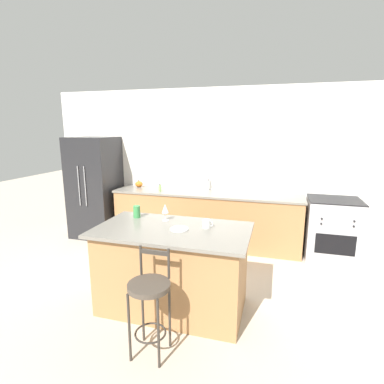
{
  "coord_description": "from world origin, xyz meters",
  "views": [
    {
      "loc": [
        1.16,
        -4.53,
        2.02
      ],
      "look_at": [
        0.04,
        -0.62,
        1.15
      ],
      "focal_mm": 28.0,
      "sensor_mm": 36.0,
      "label": 1
    }
  ],
  "objects_px": {
    "wine_glass": "(165,209)",
    "soap_bottle": "(160,188)",
    "oven_range": "(332,229)",
    "coffee_mug": "(207,224)",
    "dinner_plate": "(179,229)",
    "bar_stool_near": "(150,297)",
    "refrigerator": "(96,187)",
    "pumpkin_decoration": "(139,184)",
    "tumbler_cup": "(137,212)"
  },
  "relations": [
    {
      "from": "refrigerator",
      "to": "tumbler_cup",
      "type": "bearing_deg",
      "value": -44.27
    },
    {
      "from": "refrigerator",
      "to": "coffee_mug",
      "type": "height_order",
      "value": "refrigerator"
    },
    {
      "from": "refrigerator",
      "to": "soap_bottle",
      "type": "distance_m",
      "value": 1.32
    },
    {
      "from": "soap_bottle",
      "to": "dinner_plate",
      "type": "bearing_deg",
      "value": -62.33
    },
    {
      "from": "oven_range",
      "to": "wine_glass",
      "type": "xyz_separation_m",
      "value": [
        -2.11,
        -1.68,
        0.61
      ]
    },
    {
      "from": "refrigerator",
      "to": "tumbler_cup",
      "type": "distance_m",
      "value": 2.31
    },
    {
      "from": "dinner_plate",
      "to": "soap_bottle",
      "type": "distance_m",
      "value": 2.1
    },
    {
      "from": "oven_range",
      "to": "wine_glass",
      "type": "height_order",
      "value": "wine_glass"
    },
    {
      "from": "wine_glass",
      "to": "soap_bottle",
      "type": "distance_m",
      "value": 1.75
    },
    {
      "from": "refrigerator",
      "to": "dinner_plate",
      "type": "xyz_separation_m",
      "value": [
        2.3,
        -1.9,
        0.03
      ]
    },
    {
      "from": "tumbler_cup",
      "to": "oven_range",
      "type": "bearing_deg",
      "value": 33.62
    },
    {
      "from": "dinner_plate",
      "to": "coffee_mug",
      "type": "relative_size",
      "value": 1.66
    },
    {
      "from": "wine_glass",
      "to": "soap_bottle",
      "type": "xyz_separation_m",
      "value": [
        -0.71,
        1.6,
        -0.1
      ]
    },
    {
      "from": "bar_stool_near",
      "to": "dinner_plate",
      "type": "distance_m",
      "value": 0.82
    },
    {
      "from": "bar_stool_near",
      "to": "wine_glass",
      "type": "distance_m",
      "value": 1.14
    },
    {
      "from": "bar_stool_near",
      "to": "pumpkin_decoration",
      "type": "relative_size",
      "value": 7.09
    },
    {
      "from": "wine_glass",
      "to": "pumpkin_decoration",
      "type": "height_order",
      "value": "wine_glass"
    },
    {
      "from": "coffee_mug",
      "to": "soap_bottle",
      "type": "height_order",
      "value": "soap_bottle"
    },
    {
      "from": "bar_stool_near",
      "to": "coffee_mug",
      "type": "height_order",
      "value": "coffee_mug"
    },
    {
      "from": "oven_range",
      "to": "dinner_plate",
      "type": "distance_m",
      "value": 2.73
    },
    {
      "from": "tumbler_cup",
      "to": "refrigerator",
      "type": "bearing_deg",
      "value": 135.73
    },
    {
      "from": "dinner_plate",
      "to": "wine_glass",
      "type": "height_order",
      "value": "wine_glass"
    },
    {
      "from": "oven_range",
      "to": "bar_stool_near",
      "type": "xyz_separation_m",
      "value": [
        -1.89,
        -2.66,
        0.08
      ]
    },
    {
      "from": "oven_range",
      "to": "tumbler_cup",
      "type": "relative_size",
      "value": 6.54
    },
    {
      "from": "coffee_mug",
      "to": "refrigerator",
      "type": "bearing_deg",
      "value": 145.66
    },
    {
      "from": "refrigerator",
      "to": "coffee_mug",
      "type": "bearing_deg",
      "value": -34.34
    },
    {
      "from": "refrigerator",
      "to": "pumpkin_decoration",
      "type": "distance_m",
      "value": 0.82
    },
    {
      "from": "refrigerator",
      "to": "wine_glass",
      "type": "relative_size",
      "value": 9.32
    },
    {
      "from": "dinner_plate",
      "to": "tumbler_cup",
      "type": "relative_size",
      "value": 1.37
    },
    {
      "from": "tumbler_cup",
      "to": "pumpkin_decoration",
      "type": "relative_size",
      "value": 1.06
    },
    {
      "from": "oven_range",
      "to": "pumpkin_decoration",
      "type": "height_order",
      "value": "pumpkin_decoration"
    },
    {
      "from": "refrigerator",
      "to": "dinner_plate",
      "type": "distance_m",
      "value": 2.98
    },
    {
      "from": "refrigerator",
      "to": "pumpkin_decoration",
      "type": "bearing_deg",
      "value": 15.77
    },
    {
      "from": "wine_glass",
      "to": "tumbler_cup",
      "type": "height_order",
      "value": "wine_glass"
    },
    {
      "from": "oven_range",
      "to": "coffee_mug",
      "type": "xyz_separation_m",
      "value": [
        -1.58,
        -1.8,
        0.51
      ]
    },
    {
      "from": "refrigerator",
      "to": "oven_range",
      "type": "xyz_separation_m",
      "value": [
        4.15,
        0.04,
        -0.45
      ]
    },
    {
      "from": "dinner_plate",
      "to": "tumbler_cup",
      "type": "distance_m",
      "value": 0.7
    },
    {
      "from": "tumbler_cup",
      "to": "soap_bottle",
      "type": "height_order",
      "value": "tumbler_cup"
    },
    {
      "from": "soap_bottle",
      "to": "refrigerator",
      "type": "bearing_deg",
      "value": 178.46
    },
    {
      "from": "wine_glass",
      "to": "coffee_mug",
      "type": "bearing_deg",
      "value": -12.71
    },
    {
      "from": "coffee_mug",
      "to": "pumpkin_decoration",
      "type": "relative_size",
      "value": 0.88
    },
    {
      "from": "dinner_plate",
      "to": "coffee_mug",
      "type": "distance_m",
      "value": 0.31
    },
    {
      "from": "bar_stool_near",
      "to": "wine_glass",
      "type": "height_order",
      "value": "wine_glass"
    },
    {
      "from": "pumpkin_decoration",
      "to": "wine_glass",
      "type": "bearing_deg",
      "value": -56.16
    },
    {
      "from": "dinner_plate",
      "to": "wine_glass",
      "type": "distance_m",
      "value": 0.4
    },
    {
      "from": "bar_stool_near",
      "to": "coffee_mug",
      "type": "relative_size",
      "value": 8.07
    },
    {
      "from": "oven_range",
      "to": "wine_glass",
      "type": "bearing_deg",
      "value": -141.58
    },
    {
      "from": "refrigerator",
      "to": "bar_stool_near",
      "type": "distance_m",
      "value": 3.48
    },
    {
      "from": "refrigerator",
      "to": "pumpkin_decoration",
      "type": "height_order",
      "value": "refrigerator"
    },
    {
      "from": "oven_range",
      "to": "coffee_mug",
      "type": "relative_size",
      "value": 7.9
    }
  ]
}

